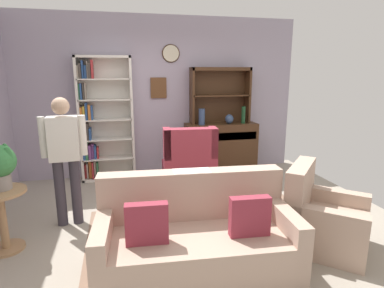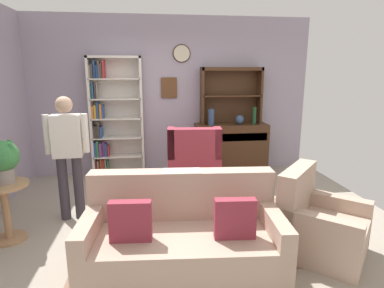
{
  "view_description": "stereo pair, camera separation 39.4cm",
  "coord_description": "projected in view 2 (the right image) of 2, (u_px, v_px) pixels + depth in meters",
  "views": [
    {
      "loc": [
        -0.8,
        -3.62,
        1.85
      ],
      "look_at": [
        0.1,
        0.2,
        0.95
      ],
      "focal_mm": 29.8,
      "sensor_mm": 36.0,
      "label": 1
    },
    {
      "loc": [
        -0.41,
        -3.69,
        1.85
      ],
      "look_at": [
        0.1,
        0.2,
        0.95
      ],
      "focal_mm": 29.8,
      "sensor_mm": 36.0,
      "label": 2
    }
  ],
  "objects": [
    {
      "name": "coffee_table",
      "position": [
        176.0,
        205.0,
        3.64
      ],
      "size": [
        0.8,
        0.5,
        0.42
      ],
      "color": "#422816",
      "rests_on": "ground_plane"
    },
    {
      "name": "potted_plant_large",
      "position": [
        3.0,
        159.0,
        3.42
      ],
      "size": [
        0.34,
        0.34,
        0.47
      ],
      "color": "gray",
      "rests_on": "plant_stand"
    },
    {
      "name": "vase_tall",
      "position": [
        211.0,
        117.0,
        5.6
      ],
      "size": [
        0.11,
        0.11,
        0.29
      ],
      "primitive_type": "cylinder",
      "color": "#33476B",
      "rests_on": "sideboard"
    },
    {
      "name": "bottle_wine",
      "position": [
        254.0,
        116.0,
        5.68
      ],
      "size": [
        0.07,
        0.07,
        0.31
      ],
      "primitive_type": "cylinder",
      "color": "#194223",
      "rests_on": "sideboard"
    },
    {
      "name": "armchair_floral",
      "position": [
        319.0,
        227.0,
        3.26
      ],
      "size": [
        1.08,
        1.08,
        0.88
      ],
      "color": "tan",
      "rests_on": "ground_plane"
    },
    {
      "name": "book_stack",
      "position": [
        178.0,
        195.0,
        3.68
      ],
      "size": [
        0.21,
        0.16,
        0.08
      ],
      "color": "#284C8C",
      "rests_on": "coffee_table"
    },
    {
      "name": "sideboard",
      "position": [
        231.0,
        146.0,
        5.85
      ],
      "size": [
        1.3,
        0.45,
        0.92
      ],
      "color": "#422816",
      "rests_on": "ground_plane"
    },
    {
      "name": "plant_stand",
      "position": [
        5.0,
        206.0,
        3.49
      ],
      "size": [
        0.52,
        0.52,
        0.66
      ],
      "color": "#A87F56",
      "rests_on": "ground_plane"
    },
    {
      "name": "ground_plane",
      "position": [
        186.0,
        221.0,
        4.03
      ],
      "size": [
        5.4,
        4.6,
        0.02
      ],
      "primitive_type": "cube",
      "color": "#9E9384"
    },
    {
      "name": "sideboard_hutch",
      "position": [
        231.0,
        88.0,
        5.72
      ],
      "size": [
        1.1,
        0.26,
        1.0
      ],
      "color": "#422816",
      "rests_on": "sideboard"
    },
    {
      "name": "wall_back",
      "position": [
        173.0,
        96.0,
        5.78
      ],
      "size": [
        5.0,
        0.09,
        2.8
      ],
      "color": "#A399AD",
      "rests_on": "ground_plane"
    },
    {
      "name": "bookshelf",
      "position": [
        112.0,
        119.0,
        5.55
      ],
      "size": [
        0.9,
        0.3,
        2.1
      ],
      "color": "silver",
      "rests_on": "ground_plane"
    },
    {
      "name": "area_rug",
      "position": [
        206.0,
        231.0,
        3.77
      ],
      "size": [
        2.81,
        1.7,
        0.01
      ],
      "primitive_type": "cube",
      "color": "#846651",
      "rests_on": "ground_plane"
    },
    {
      "name": "wingback_chair",
      "position": [
        194.0,
        169.0,
        4.91
      ],
      "size": [
        0.85,
        0.87,
        1.05
      ],
      "color": "maroon",
      "rests_on": "ground_plane"
    },
    {
      "name": "vase_round",
      "position": [
        240.0,
        120.0,
        5.69
      ],
      "size": [
        0.15,
        0.15,
        0.17
      ],
      "primitive_type": "ellipsoid",
      "color": "#33476B",
      "rests_on": "sideboard"
    },
    {
      "name": "person_reading",
      "position": [
        68.0,
        150.0,
        3.91
      ],
      "size": [
        0.52,
        0.22,
        1.56
      ],
      "color": "#38333D",
      "rests_on": "ground_plane"
    },
    {
      "name": "couch_floral",
      "position": [
        183.0,
        240.0,
        2.97
      ],
      "size": [
        1.86,
        0.98,
        0.9
      ],
      "color": "tan",
      "rests_on": "ground_plane"
    }
  ]
}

